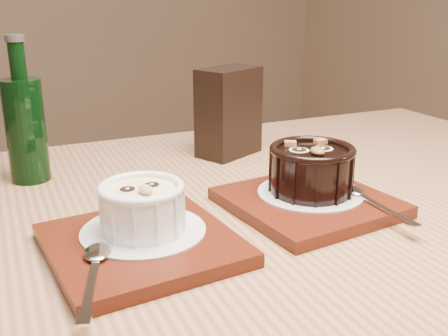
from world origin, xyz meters
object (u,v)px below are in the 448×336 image
Objects in this scene: tray_left at (142,245)px; green_bottle at (25,126)px; tray_right at (308,202)px; ramekin_dark at (312,167)px; condiment_stand at (229,112)px; table at (242,283)px; ramekin_white at (142,205)px.

green_bottle is (-0.06, 0.28, 0.07)m from tray_left.
tray_right is 1.72× the size of ramekin_dark.
tray_left is 0.90× the size of green_bottle.
ramekin_dark is 0.75× the size of condiment_stand.
tray_right is at bearing 3.11° from tray_left.
table is at bearing -169.21° from ramekin_dark.
ramekin_dark reaches higher than table.
table is 11.99× the size of ramekin_dark.
tray_left is at bearing -176.89° from tray_right.
tray_left is at bearing -168.15° from table.
tray_right is 0.25m from condiment_stand.
table is 6.27× the size of green_bottle.
tray_left is 1.29× the size of condiment_stand.
tray_left is 1.72× the size of ramekin_dark.
green_bottle is (-0.30, 0.02, 0.01)m from condiment_stand.
condiment_stand reaches higher than table.
green_bottle is at bearing 154.17° from ramekin_dark.
condiment_stand is (0.01, 0.24, 0.02)m from ramekin_dark.
green_bottle reaches higher than condiment_stand.
ramekin_white is (0.01, 0.01, 0.04)m from tray_left.
green_bottle reaches higher than ramekin_white.
condiment_stand reaches higher than ramekin_dark.
table is 0.36m from green_bottle.
tray_left is at bearing -133.15° from condiment_stand.
ramekin_dark is at bearing -93.28° from condiment_stand.
ramekin_white is at bearing 179.39° from tray_right.
table is at bearing 11.85° from tray_left.
green_bottle is at bearing 128.59° from table.
tray_left is (-0.14, -0.03, 0.10)m from table.
ramekin_dark is at bearing 42.94° from tray_right.
tray_right is 0.04m from ramekin_dark.
tray_left is 0.36m from condiment_stand.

